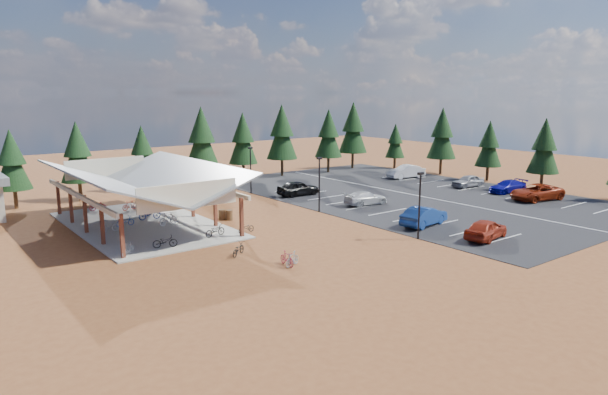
{
  "coord_description": "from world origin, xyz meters",
  "views": [
    {
      "loc": [
        -26.1,
        -36.41,
        10.95
      ],
      "look_at": [
        2.5,
        1.06,
        1.82
      ],
      "focal_mm": 32.0,
      "sensor_mm": 36.0,
      "label": 1
    }
  ],
  "objects_px": {
    "car_7": "(508,186)",
    "car_0": "(486,229)",
    "bike_2": "(125,221)",
    "bike_7": "(130,205)",
    "bike_6": "(150,214)",
    "bike_9": "(128,249)",
    "lamp_post_0": "(420,201)",
    "car_8": "(468,181)",
    "lamp_post_2": "(251,167)",
    "car_4": "(298,188)",
    "bike_0": "(165,241)",
    "car_3": "(366,198)",
    "bike_1": "(109,226)",
    "car_9": "(406,172)",
    "bike_11": "(287,258)",
    "car_1": "(424,216)",
    "trash_bin_1": "(229,215)",
    "bike_16": "(246,228)",
    "lamp_post_1": "(319,181)",
    "trash_bin_0": "(222,215)",
    "bike_13": "(292,259)",
    "bike_pavilion": "(141,180)",
    "car_6": "(537,192)",
    "bike_4": "(215,230)",
    "bike_5": "(168,219)",
    "bike_12": "(238,249)",
    "bike_3": "(98,206)"
  },
  "relations": [
    {
      "from": "bike_6",
      "to": "bike_11",
      "type": "relative_size",
      "value": 1.2
    },
    {
      "from": "bike_4",
      "to": "bike_12",
      "type": "height_order",
      "value": "bike_4"
    },
    {
      "from": "lamp_post_1",
      "to": "bike_0",
      "type": "height_order",
      "value": "lamp_post_1"
    },
    {
      "from": "bike_2",
      "to": "bike_16",
      "type": "height_order",
      "value": "bike_2"
    },
    {
      "from": "bike_0",
      "to": "car_3",
      "type": "height_order",
      "value": "car_3"
    },
    {
      "from": "bike_7",
      "to": "bike_6",
      "type": "bearing_deg",
      "value": 166.04
    },
    {
      "from": "bike_5",
      "to": "bike_12",
      "type": "relative_size",
      "value": 1.04
    },
    {
      "from": "lamp_post_1",
      "to": "car_7",
      "type": "distance_m",
      "value": 23.47
    },
    {
      "from": "bike_7",
      "to": "bike_9",
      "type": "height_order",
      "value": "bike_7"
    },
    {
      "from": "lamp_post_0",
      "to": "bike_0",
      "type": "relative_size",
      "value": 2.99
    },
    {
      "from": "bike_1",
      "to": "car_9",
      "type": "distance_m",
      "value": 40.15
    },
    {
      "from": "lamp_post_1",
      "to": "bike_13",
      "type": "bearing_deg",
      "value": -135.02
    },
    {
      "from": "car_1",
      "to": "car_0",
      "type": "bearing_deg",
      "value": 175.03
    },
    {
      "from": "car_7",
      "to": "lamp_post_1",
      "type": "bearing_deg",
      "value": -95.46
    },
    {
      "from": "bike_2",
      "to": "car_0",
      "type": "distance_m",
      "value": 28.83
    },
    {
      "from": "bike_11",
      "to": "bike_13",
      "type": "height_order",
      "value": "bike_11"
    },
    {
      "from": "lamp_post_0",
      "to": "bike_11",
      "type": "xyz_separation_m",
      "value": [
        -11.69,
        0.83,
        -2.5
      ]
    },
    {
      "from": "bike_11",
      "to": "trash_bin_1",
      "type": "bearing_deg",
      "value": 80.13
    },
    {
      "from": "bike_4",
      "to": "car_3",
      "type": "height_order",
      "value": "car_3"
    },
    {
      "from": "lamp_post_0",
      "to": "car_8",
      "type": "relative_size",
      "value": 1.22
    },
    {
      "from": "bike_9",
      "to": "bike_3",
      "type": "bearing_deg",
      "value": -53.64
    },
    {
      "from": "lamp_post_2",
      "to": "car_4",
      "type": "distance_m",
      "value": 5.82
    },
    {
      "from": "bike_1",
      "to": "bike_pavilion",
      "type": "bearing_deg",
      "value": -69.37
    },
    {
      "from": "car_7",
      "to": "car_0",
      "type": "bearing_deg",
      "value": -54.68
    },
    {
      "from": "bike_13",
      "to": "bike_11",
      "type": "bearing_deg",
      "value": -164.71
    },
    {
      "from": "bike_2",
      "to": "bike_16",
      "type": "xyz_separation_m",
      "value": [
        7.03,
        -7.62,
        -0.11
      ]
    },
    {
      "from": "bike_1",
      "to": "bike_13",
      "type": "height_order",
      "value": "bike_1"
    },
    {
      "from": "trash_bin_1",
      "to": "lamp_post_1",
      "type": "bearing_deg",
      "value": -15.14
    },
    {
      "from": "trash_bin_0",
      "to": "car_3",
      "type": "xyz_separation_m",
      "value": [
        14.4,
        -3.1,
        0.26
      ]
    },
    {
      "from": "bike_pavilion",
      "to": "car_7",
      "type": "bearing_deg",
      "value": -14.94
    },
    {
      "from": "bike_16",
      "to": "car_0",
      "type": "height_order",
      "value": "car_0"
    },
    {
      "from": "bike_4",
      "to": "bike_9",
      "type": "relative_size",
      "value": 1.08
    },
    {
      "from": "trash_bin_1",
      "to": "car_1",
      "type": "distance_m",
      "value": 16.71
    },
    {
      "from": "trash_bin_0",
      "to": "car_4",
      "type": "bearing_deg",
      "value": 22.31
    },
    {
      "from": "bike_13",
      "to": "car_4",
      "type": "relative_size",
      "value": 0.33
    },
    {
      "from": "bike_12",
      "to": "car_8",
      "type": "bearing_deg",
      "value": -114.37
    },
    {
      "from": "trash_bin_1",
      "to": "bike_9",
      "type": "xyz_separation_m",
      "value": [
        -10.8,
        -5.22,
        0.05
      ]
    },
    {
      "from": "car_3",
      "to": "car_8",
      "type": "bearing_deg",
      "value": -83.31
    },
    {
      "from": "car_7",
      "to": "trash_bin_1",
      "type": "bearing_deg",
      "value": -96.15
    },
    {
      "from": "trash_bin_0",
      "to": "bike_1",
      "type": "height_order",
      "value": "bike_1"
    },
    {
      "from": "trash_bin_0",
      "to": "car_4",
      "type": "relative_size",
      "value": 0.19
    },
    {
      "from": "lamp_post_2",
      "to": "bike_2",
      "type": "bearing_deg",
      "value": -157.39
    },
    {
      "from": "lamp_post_1",
      "to": "lamp_post_0",
      "type": "bearing_deg",
      "value": -90.0
    },
    {
      "from": "bike_0",
      "to": "bike_1",
      "type": "height_order",
      "value": "bike_1"
    },
    {
      "from": "car_4",
      "to": "car_6",
      "type": "height_order",
      "value": "car_6"
    },
    {
      "from": "car_9",
      "to": "car_0",
      "type": "bearing_deg",
      "value": -25.55
    },
    {
      "from": "lamp_post_1",
      "to": "bike_5",
      "type": "relative_size",
      "value": 2.83
    },
    {
      "from": "bike_12",
      "to": "car_9",
      "type": "distance_m",
      "value": 38.42
    },
    {
      "from": "car_4",
      "to": "lamp_post_2",
      "type": "bearing_deg",
      "value": 40.99
    },
    {
      "from": "car_4",
      "to": "car_7",
      "type": "bearing_deg",
      "value": -120.04
    }
  ]
}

